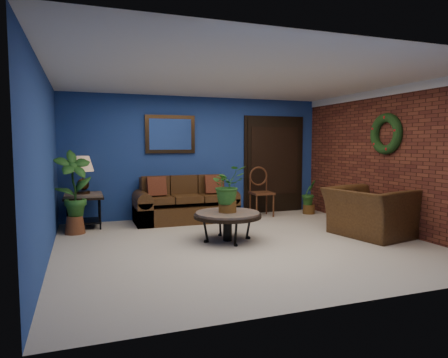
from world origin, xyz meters
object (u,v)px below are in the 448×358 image
object	(u,v)px
table_lamp	(83,170)
coffee_table	(227,216)
sofa	(185,206)
armchair	(370,212)
side_chair	(260,188)
end_table	(84,202)

from	to	relation	value
table_lamp	coffee_table	bearing A→B (deg)	-40.41
sofa	armchair	bearing A→B (deg)	-42.25
sofa	side_chair	world-z (taller)	side_chair
side_chair	armchair	xyz separation A→B (m)	(0.89, -2.37, -0.19)
end_table	table_lamp	size ratio (longest dim) A/B	1.04
side_chair	armchair	size ratio (longest dim) A/B	0.85
sofa	end_table	size ratio (longest dim) A/B	2.89
side_chair	armchair	distance (m)	2.54
table_lamp	armchair	distance (m)	5.05
end_table	coffee_table	bearing A→B (deg)	-40.41
sofa	coffee_table	bearing A→B (deg)	-82.94
sofa	end_table	xyz separation A→B (m)	(-1.90, -0.02, 0.19)
coffee_table	armchair	bearing A→B (deg)	-11.77
armchair	side_chair	bearing A→B (deg)	8.81
end_table	armchair	world-z (taller)	armchair
end_table	armchair	distance (m)	5.01
coffee_table	armchair	distance (m)	2.37
end_table	table_lamp	bearing A→B (deg)	-135.00
end_table	side_chair	bearing A→B (deg)	1.24
armchair	coffee_table	bearing A→B (deg)	66.54
coffee_table	table_lamp	world-z (taller)	table_lamp
sofa	coffee_table	xyz separation A→B (m)	(0.23, -1.83, 0.11)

